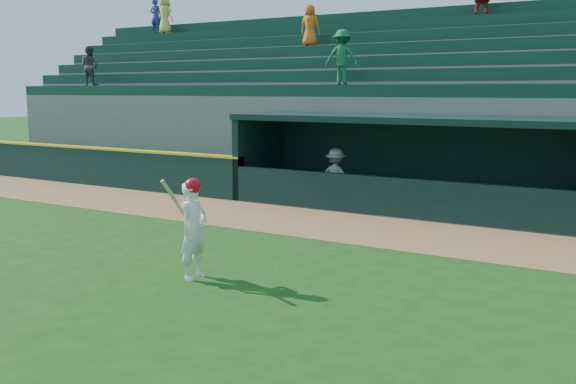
% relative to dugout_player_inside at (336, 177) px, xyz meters
% --- Properties ---
extents(ground, '(120.00, 120.00, 0.00)m').
position_rel_dugout_player_inside_xyz_m(ground, '(1.85, -7.22, -0.78)').
color(ground, '#174411').
rests_on(ground, ground).
extents(warning_track, '(40.00, 3.00, 0.01)m').
position_rel_dugout_player_inside_xyz_m(warning_track, '(1.85, -2.32, -0.77)').
color(warning_track, '#97653C').
rests_on(warning_track, ground).
extents(field_wall_left, '(15.50, 0.30, 1.20)m').
position_rel_dugout_player_inside_xyz_m(field_wall_left, '(-10.40, -0.67, -0.18)').
color(field_wall_left, black).
rests_on(field_wall_left, ground).
extents(wall_stripe_left, '(15.50, 0.32, 0.06)m').
position_rel_dugout_player_inside_xyz_m(wall_stripe_left, '(-10.40, -0.67, 0.45)').
color(wall_stripe_left, yellow).
rests_on(wall_stripe_left, field_wall_left).
extents(dugout_player_inside, '(1.01, 0.58, 1.56)m').
position_rel_dugout_player_inside_xyz_m(dugout_player_inside, '(0.00, 0.00, 0.00)').
color(dugout_player_inside, gray).
rests_on(dugout_player_inside, ground).
extents(dugout, '(9.40, 2.80, 2.46)m').
position_rel_dugout_player_inside_xyz_m(dugout, '(1.85, 0.79, 0.58)').
color(dugout, slate).
rests_on(dugout, ground).
extents(stands, '(34.50, 6.33, 7.13)m').
position_rel_dugout_player_inside_xyz_m(stands, '(1.83, 5.35, 1.61)').
color(stands, slate).
rests_on(stands, ground).
extents(batter_at_plate, '(0.50, 0.76, 1.71)m').
position_rel_dugout_player_inside_xyz_m(batter_at_plate, '(1.02, -7.29, 0.08)').
color(batter_at_plate, white).
rests_on(batter_at_plate, ground).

